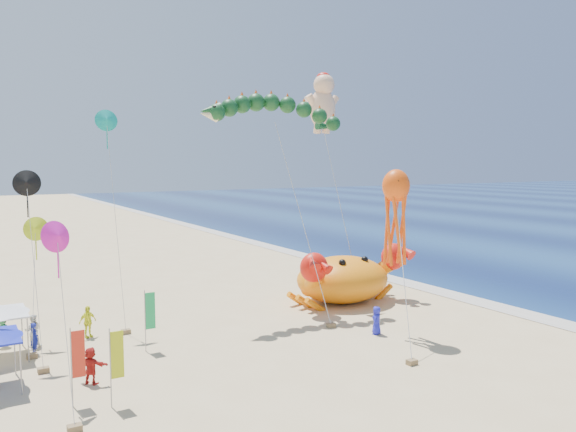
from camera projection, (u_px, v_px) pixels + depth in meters
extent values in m
plane|color=#D1B784|center=(334.00, 326.00, 33.34)|extent=(320.00, 320.00, 0.00)
plane|color=silver|center=(473.00, 300.00, 39.45)|extent=(320.00, 320.00, 0.00)
ellipsoid|color=orange|center=(343.00, 279.00, 38.98)|extent=(7.13, 6.06, 3.21)
sphere|color=red|center=(310.00, 267.00, 35.87)|extent=(1.91, 1.91, 1.91)
sphere|color=black|center=(341.00, 263.00, 37.38)|extent=(0.49, 0.49, 0.49)
sphere|color=red|center=(395.00, 257.00, 39.52)|extent=(1.91, 1.91, 1.91)
sphere|color=black|center=(364.00, 260.00, 38.40)|extent=(0.49, 0.49, 0.49)
cone|color=#103B1A|center=(210.00, 111.00, 33.79)|extent=(1.34, 0.99, 1.09)
cylinder|color=#B2B2B2|center=(302.00, 219.00, 34.56)|extent=(0.76, 5.45, 12.12)
cube|color=olive|center=(331.00, 325.00, 33.00)|extent=(0.50, 0.35, 0.25)
ellipsoid|color=#FFC69B|center=(323.00, 109.00, 44.03)|extent=(2.15, 1.77, 3.16)
sphere|color=#FFC69B|center=(324.00, 85.00, 43.69)|extent=(1.66, 1.66, 1.66)
ellipsoid|color=red|center=(323.00, 77.00, 43.72)|extent=(1.07, 1.07, 0.75)
cylinder|color=#B2B2B2|center=(340.00, 206.00, 42.56)|extent=(0.09, 5.08, 12.48)
cube|color=olive|center=(360.00, 294.00, 40.98)|extent=(0.50, 0.35, 0.25)
ellipsoid|color=#FF530D|center=(396.00, 186.00, 31.08)|extent=(1.60, 1.44, 1.84)
cylinder|color=#B2B2B2|center=(403.00, 272.00, 29.01)|extent=(2.64, 4.31, 7.73)
cube|color=olive|center=(412.00, 362.00, 26.90)|extent=(0.50, 0.35, 0.25)
cylinder|color=gray|center=(21.00, 369.00, 23.31)|extent=(0.06, 0.06, 2.20)
cylinder|color=gray|center=(15.00, 351.00, 25.63)|extent=(0.06, 0.06, 2.20)
cylinder|color=gray|center=(28.00, 340.00, 27.18)|extent=(0.06, 0.06, 2.20)
cylinder|color=gray|center=(22.00, 325.00, 29.60)|extent=(0.06, 0.06, 2.20)
cylinder|color=gray|center=(110.00, 368.00, 22.05)|extent=(0.05, 0.05, 3.20)
cube|color=#BBC717|center=(117.00, 355.00, 22.15)|extent=(0.50, 0.04, 1.90)
cylinder|color=gray|center=(71.00, 367.00, 22.13)|extent=(0.05, 0.05, 3.20)
cube|color=red|center=(78.00, 354.00, 22.23)|extent=(0.50, 0.04, 1.90)
cylinder|color=gray|center=(145.00, 321.00, 28.65)|extent=(0.05, 0.05, 3.20)
cube|color=#1BA655|center=(150.00, 311.00, 28.74)|extent=(0.50, 0.04, 1.90)
imported|color=#277545|center=(3.00, 331.00, 29.62)|extent=(1.15, 1.18, 1.62)
imported|color=#1A2599|center=(34.00, 338.00, 28.39)|extent=(0.52, 0.66, 1.60)
imported|color=white|center=(33.00, 331.00, 29.46)|extent=(0.95, 0.80, 1.73)
imported|color=#2223C7|center=(377.00, 320.00, 31.64)|extent=(0.92, 0.87, 1.59)
imported|color=#F4F82B|center=(88.00, 322.00, 31.05)|extent=(1.13, 0.79, 1.78)
imported|color=red|center=(91.00, 366.00, 24.48)|extent=(1.40, 1.45, 1.65)
cone|color=black|center=(27.00, 183.00, 27.30)|extent=(1.30, 0.51, 1.32)
cylinder|color=#B2B2B2|center=(40.00, 275.00, 26.55)|extent=(0.55, 3.04, 8.46)
cube|color=olive|center=(54.00, 371.00, 25.79)|extent=(0.50, 0.35, 0.25)
cone|color=#F71BB9|center=(57.00, 236.00, 22.42)|extent=(1.30, 0.51, 1.32)
cylinder|color=#B2B2B2|center=(74.00, 326.00, 21.57)|extent=(0.55, 3.04, 6.49)
cube|color=olive|center=(91.00, 421.00, 20.72)|extent=(0.50, 0.35, 0.25)
cone|color=#0D968A|center=(107.00, 120.00, 32.77)|extent=(1.30, 0.51, 1.32)
cylinder|color=#B2B2B2|center=(120.00, 225.00, 32.18)|extent=(0.55, 3.04, 11.92)
cube|color=olive|center=(135.00, 333.00, 31.58)|extent=(0.50, 0.35, 0.25)
cube|color=olive|center=(10.00, 389.00, 23.75)|extent=(0.50, 0.35, 0.25)
cone|color=#B9D517|center=(35.00, 229.00, 29.94)|extent=(1.30, 0.51, 1.32)
cylinder|color=#B2B2B2|center=(47.00, 290.00, 29.07)|extent=(0.55, 3.04, 5.93)
cube|color=olive|center=(59.00, 353.00, 28.20)|extent=(0.50, 0.35, 0.25)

